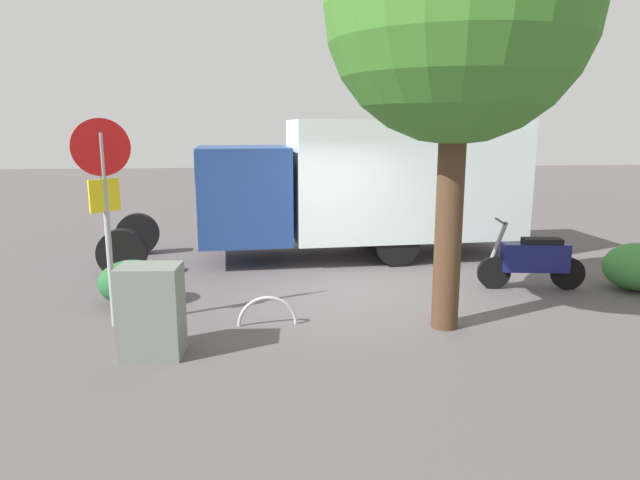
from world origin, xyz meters
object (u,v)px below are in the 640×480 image
Objects in this scene: stop_sign at (104,191)px; street_tree at (459,9)px; motorcycle at (534,259)px; utility_cabinet at (151,311)px; bike_rack_hoop at (268,325)px; box_truck_near at (360,182)px.

stop_sign is 5.17m from street_tree.
motorcycle reaches higher than utility_cabinet.
motorcycle is at bearing -163.16° from bike_rack_hoop.
stop_sign reaches higher than utility_cabinet.
motorcycle is 0.63× the size of stop_sign.
street_tree is (-4.61, 0.50, 2.29)m from stop_sign.
motorcycle is at bearing 129.03° from box_truck_near.
box_truck_near reaches higher than motorcycle.
stop_sign reaches higher than bike_rack_hoop.
street_tree is (-0.48, 4.44, 2.58)m from box_truck_near.
box_truck_near is at bearing -115.61° from bike_rack_hoop.
box_truck_near reaches higher than utility_cabinet.
motorcycle is 2.12× the size of bike_rack_hoop.
utility_cabinet is 1.33× the size of bike_rack_hoop.
box_truck_near is at bearing -123.68° from utility_cabinet.
street_tree is (2.09, 1.68, 3.67)m from motorcycle.
utility_cabinet is at bearing 52.42° from box_truck_near.
stop_sign is 0.48× the size of street_tree.
street_tree reaches higher than utility_cabinet.
bike_rack_hoop is (-2.15, 0.19, -1.90)m from stop_sign.
street_tree is at bearing 173.87° from stop_sign.
bike_rack_hoop is at bearing 60.49° from box_truck_near.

